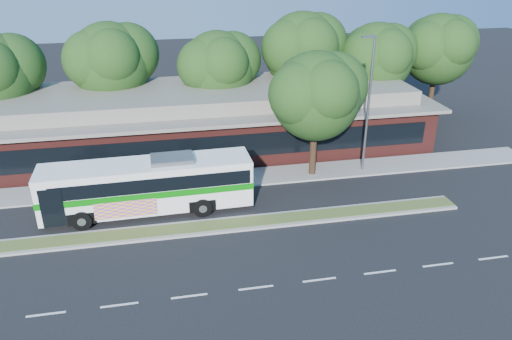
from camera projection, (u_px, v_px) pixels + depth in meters
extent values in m
plane|color=black|center=(238.00, 231.00, 26.99)|extent=(120.00, 120.00, 0.00)
cube|color=#445B26|center=(236.00, 224.00, 27.50)|extent=(26.00, 1.10, 0.15)
cube|color=gray|center=(222.00, 180.00, 32.67)|extent=(44.00, 2.60, 0.12)
cube|color=#501D19|center=(210.00, 124.00, 37.92)|extent=(32.00, 10.00, 3.20)
cube|color=slate|center=(209.00, 103.00, 37.20)|extent=(33.20, 11.20, 0.24)
cube|color=slate|center=(208.00, 94.00, 36.94)|extent=(30.00, 8.00, 1.00)
cube|color=black|center=(218.00, 148.00, 33.39)|extent=(30.00, 0.06, 1.60)
cylinder|color=slate|center=(368.00, 108.00, 32.18)|extent=(0.16, 0.16, 9.00)
cube|color=slate|center=(369.00, 37.00, 30.23)|extent=(0.90, 0.18, 0.14)
cylinder|color=black|center=(4.00, 124.00, 36.86)|extent=(0.44, 0.44, 3.99)
sphere|color=#163A13|center=(13.00, 65.00, 35.73)|extent=(4.52, 4.52, 4.52)
cylinder|color=black|center=(116.00, 112.00, 39.14)|extent=(0.44, 0.44, 4.20)
sphere|color=#163A13|center=(110.00, 62.00, 37.51)|extent=(6.00, 6.00, 6.00)
sphere|color=#163A13|center=(128.00, 54.00, 37.95)|extent=(4.68, 4.68, 4.68)
cylinder|color=black|center=(219.00, 112.00, 39.76)|extent=(0.44, 0.44, 3.78)
sphere|color=#163A13|center=(218.00, 68.00, 38.27)|extent=(5.60, 5.60, 5.60)
sphere|color=#163A13|center=(233.00, 60.00, 38.68)|extent=(4.37, 4.37, 4.37)
cylinder|color=black|center=(300.00, 100.00, 41.77)|extent=(0.44, 0.44, 4.41)
sphere|color=#163A13|center=(302.00, 51.00, 40.07)|extent=(6.20, 6.20, 6.20)
sphere|color=#163A13|center=(317.00, 43.00, 40.53)|extent=(4.84, 4.84, 4.84)
cylinder|color=black|center=(372.00, 102.00, 42.06)|extent=(0.44, 0.44, 3.86)
sphere|color=#163A13|center=(376.00, 59.00, 40.53)|extent=(5.80, 5.80, 5.80)
sphere|color=#163A13|center=(390.00, 51.00, 40.96)|extent=(4.52, 4.52, 4.52)
cylinder|color=black|center=(431.00, 94.00, 43.97)|extent=(0.44, 0.44, 4.12)
sphere|color=#163A13|center=(438.00, 50.00, 42.36)|extent=(6.00, 6.00, 6.00)
sphere|color=#163A13|center=(451.00, 42.00, 42.80)|extent=(4.68, 4.68, 4.68)
cube|color=white|center=(148.00, 185.00, 28.26)|extent=(11.79, 2.77, 2.70)
cube|color=black|center=(152.00, 176.00, 28.09)|extent=(10.85, 2.80, 0.81)
cube|color=white|center=(146.00, 165.00, 27.75)|extent=(11.81, 2.79, 0.25)
cube|color=#057209|center=(148.00, 186.00, 28.29)|extent=(11.85, 2.83, 0.37)
cube|color=black|center=(36.00, 190.00, 26.95)|extent=(0.11, 2.19, 1.67)
cube|color=black|center=(249.00, 166.00, 29.17)|extent=(0.11, 2.05, 1.08)
cube|color=#BA39C3|center=(126.00, 209.00, 27.16)|extent=(3.32, 0.13, 0.98)
cube|color=slate|center=(172.00, 159.00, 27.93)|extent=(2.38, 1.62, 0.29)
cylinder|color=black|center=(82.00, 221.00, 26.92)|extent=(1.08, 0.38, 1.08)
cylinder|color=black|center=(86.00, 200.00, 29.10)|extent=(1.08, 0.38, 1.08)
cylinder|color=black|center=(203.00, 208.00, 28.23)|extent=(1.08, 0.38, 1.08)
cylinder|color=black|center=(198.00, 189.00, 30.41)|extent=(1.08, 0.38, 1.08)
cylinder|color=black|center=(313.00, 149.00, 32.70)|extent=(0.44, 0.44, 3.76)
sphere|color=#163A13|center=(316.00, 96.00, 31.21)|extent=(5.64, 5.64, 5.64)
sphere|color=#163A13|center=(333.00, 86.00, 31.63)|extent=(4.40, 4.40, 4.40)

